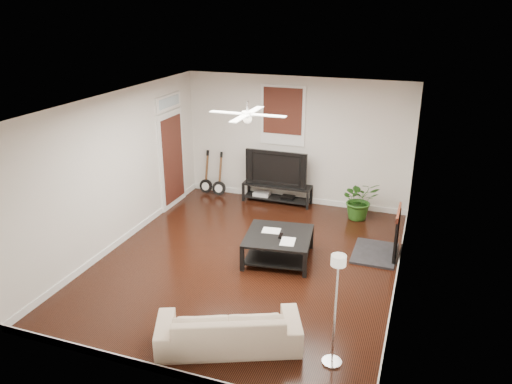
# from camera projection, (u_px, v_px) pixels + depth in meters

# --- Properties ---
(room) EXTENTS (5.01, 6.01, 2.81)m
(room) POSITION_uv_depth(u_px,v_px,m) (248.00, 186.00, 8.14)
(room) COLOR black
(room) RESTS_ON ground
(brick_accent) EXTENTS (0.02, 2.20, 2.80)m
(brick_accent) POSITION_uv_depth(u_px,v_px,m) (408.00, 184.00, 8.24)
(brick_accent) COLOR brown
(brick_accent) RESTS_ON floor
(fireplace) EXTENTS (0.80, 1.10, 0.92)m
(fireplace) POSITION_uv_depth(u_px,v_px,m) (385.00, 232.00, 8.67)
(fireplace) COLOR black
(fireplace) RESTS_ON floor
(window_back) EXTENTS (1.00, 0.06, 1.30)m
(window_back) POSITION_uv_depth(u_px,v_px,m) (283.00, 116.00, 10.65)
(window_back) COLOR #401A11
(window_back) RESTS_ON wall_back
(door_left) EXTENTS (0.08, 1.00, 2.50)m
(door_left) POSITION_uv_depth(u_px,v_px,m) (172.00, 151.00, 10.63)
(door_left) COLOR white
(door_left) RESTS_ON wall_left
(tv_stand) EXTENTS (1.55, 0.41, 0.43)m
(tv_stand) POSITION_uv_depth(u_px,v_px,m) (277.00, 193.00, 11.12)
(tv_stand) COLOR black
(tv_stand) RESTS_ON floor
(tv) EXTENTS (1.39, 0.18, 0.80)m
(tv) POSITION_uv_depth(u_px,v_px,m) (278.00, 167.00, 10.91)
(tv) COLOR black
(tv) RESTS_ON tv_stand
(coffee_table) EXTENTS (1.26, 1.26, 0.47)m
(coffee_table) POSITION_uv_depth(u_px,v_px,m) (278.00, 247.00, 8.63)
(coffee_table) COLOR black
(coffee_table) RESTS_ON floor
(sofa) EXTENTS (2.01, 1.41, 0.55)m
(sofa) POSITION_uv_depth(u_px,v_px,m) (229.00, 327.00, 6.43)
(sofa) COLOR #BDA58E
(sofa) RESTS_ON floor
(floor_lamp) EXTENTS (0.33, 0.33, 1.53)m
(floor_lamp) POSITION_uv_depth(u_px,v_px,m) (335.00, 311.00, 5.92)
(floor_lamp) COLOR silver
(floor_lamp) RESTS_ON floor
(potted_plant) EXTENTS (0.97, 0.92, 0.84)m
(potted_plant) POSITION_uv_depth(u_px,v_px,m) (360.00, 200.00, 10.21)
(potted_plant) COLOR #265A19
(potted_plant) RESTS_ON floor
(guitar_left) EXTENTS (0.34, 0.25, 1.03)m
(guitar_left) POSITION_uv_depth(u_px,v_px,m) (205.00, 173.00, 11.53)
(guitar_left) COLOR black
(guitar_left) RESTS_ON floor
(guitar_right) EXTENTS (0.32, 0.23, 1.03)m
(guitar_right) POSITION_uv_depth(u_px,v_px,m) (219.00, 175.00, 11.39)
(guitar_right) COLOR black
(guitar_right) RESTS_ON floor
(ceiling_fan) EXTENTS (1.24, 1.24, 0.32)m
(ceiling_fan) POSITION_uv_depth(u_px,v_px,m) (247.00, 114.00, 7.71)
(ceiling_fan) COLOR white
(ceiling_fan) RESTS_ON ceiling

